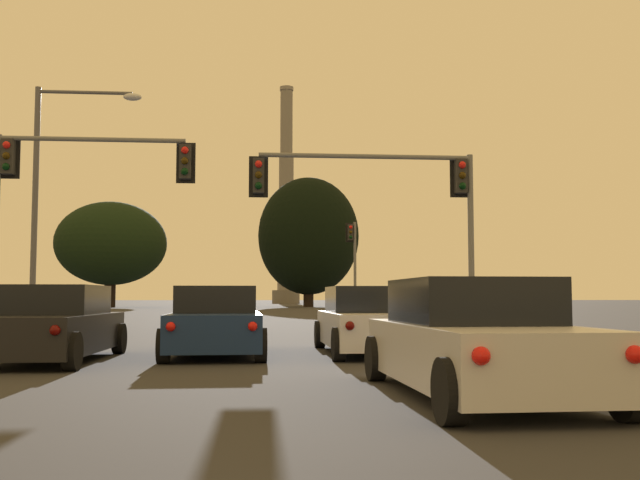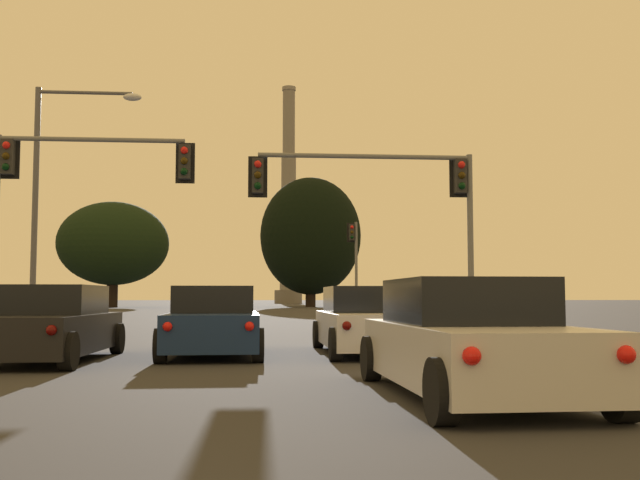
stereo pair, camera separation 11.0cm
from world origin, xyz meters
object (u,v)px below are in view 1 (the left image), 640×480
(traffic_light_overhead_right, at_px, (395,194))
(traffic_light_overhead_left, at_px, (64,182))
(street_lamp, at_px, (53,179))
(sedan_center_lane_front, at_px, (216,323))
(traffic_light_far_right, at_px, (353,254))
(sedan_right_lane_front, at_px, (369,322))
(sedan_left_lane_front, at_px, (52,325))
(smokestack, at_px, (286,217))
(sedan_right_lane_second, at_px, (475,341))

(traffic_light_overhead_right, relative_size, traffic_light_overhead_left, 1.15)
(traffic_light_overhead_right, distance_m, street_lamp, 11.79)
(sedan_center_lane_front, xyz_separation_m, traffic_light_overhead_right, (5.00, 6.37, 3.64))
(traffic_light_far_right, relative_size, street_lamp, 0.72)
(sedan_right_lane_front, bearing_deg, sedan_left_lane_front, -167.65)
(traffic_light_overhead_right, bearing_deg, traffic_light_far_right, 85.41)
(traffic_light_overhead_right, relative_size, smokestack, 0.17)
(sedan_center_lane_front, xyz_separation_m, street_lamp, (-6.11, 10.21, 4.55))
(traffic_light_far_right, xyz_separation_m, street_lamp, (-13.17, -21.84, 1.25))
(traffic_light_overhead_right, distance_m, traffic_light_far_right, 25.77)
(sedan_left_lane_front, bearing_deg, sedan_right_lane_front, 13.89)
(smokestack, bearing_deg, sedan_left_lane_front, -94.25)
(sedan_left_lane_front, xyz_separation_m, sedan_center_lane_front, (2.99, 1.29, 0.00))
(sedan_right_lane_second, relative_size, smokestack, 0.11)
(traffic_light_far_right, distance_m, street_lamp, 25.53)
(sedan_left_lane_front, bearing_deg, sedan_center_lane_front, 24.56)
(sedan_left_lane_front, bearing_deg, traffic_light_far_right, 74.38)
(sedan_right_lane_second, distance_m, sedan_center_lane_front, 7.72)
(sedan_center_lane_front, height_order, traffic_light_overhead_right, traffic_light_overhead_right)
(traffic_light_overhead_right, xyz_separation_m, traffic_light_far_right, (2.06, 25.69, -0.33))
(traffic_light_overhead_left, xyz_separation_m, street_lamp, (-1.23, 3.41, 0.60))
(traffic_light_far_right, height_order, street_lamp, street_lamp)
(traffic_light_overhead_left, height_order, traffic_light_far_right, traffic_light_far_right)
(traffic_light_far_right, xyz_separation_m, smokestack, (-0.59, 94.08, 12.46))
(street_lamp, distance_m, smokestack, 117.13)
(sedan_right_lane_front, height_order, traffic_light_overhead_right, traffic_light_overhead_right)
(sedan_center_lane_front, distance_m, traffic_light_far_right, 32.99)
(sedan_left_lane_front, xyz_separation_m, sedan_right_lane_second, (6.47, -5.59, 0.00))
(sedan_right_lane_second, bearing_deg, smokestack, 87.24)
(traffic_light_far_right, bearing_deg, street_lamp, -121.09)
(sedan_right_lane_front, distance_m, traffic_light_overhead_left, 11.24)
(traffic_light_far_right, bearing_deg, sedan_right_lane_front, -96.83)
(sedan_right_lane_second, height_order, traffic_light_overhead_right, traffic_light_overhead_right)
(sedan_right_lane_front, bearing_deg, smokestack, 88.13)
(sedan_right_lane_second, distance_m, traffic_light_far_right, 39.24)
(sedan_right_lane_front, bearing_deg, traffic_light_overhead_right, 73.86)
(sedan_center_lane_front, relative_size, sedan_right_lane_front, 1.01)
(sedan_center_lane_front, bearing_deg, sedan_left_lane_front, -157.94)
(sedan_right_lane_second, height_order, sedan_right_lane_front, same)
(sedan_center_lane_front, bearing_deg, street_lamp, 119.53)
(sedan_left_lane_front, distance_m, traffic_light_far_right, 34.98)
(sedan_center_lane_front, xyz_separation_m, traffic_light_far_right, (7.06, 32.05, 3.30))
(sedan_center_lane_front, relative_size, traffic_light_overhead_left, 0.79)
(sedan_left_lane_front, relative_size, street_lamp, 0.56)
(sedan_left_lane_front, relative_size, traffic_light_overhead_left, 0.79)
(sedan_right_lane_front, relative_size, traffic_light_overhead_right, 0.68)
(street_lamp, height_order, smokestack, smokestack)
(sedan_left_lane_front, bearing_deg, traffic_light_overhead_right, 44.95)
(traffic_light_overhead_right, bearing_deg, sedan_right_lane_second, -96.54)
(sedan_left_lane_front, relative_size, traffic_light_far_right, 0.78)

